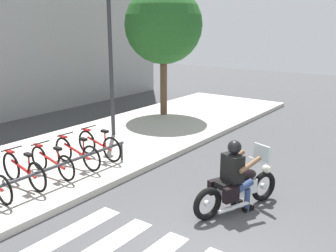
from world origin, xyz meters
The scene contains 11 objects.
sidewalk centered at (0.00, 5.33, 0.07)m, with size 24.00×4.40×0.15m, color #B7B2A8.
crosswalk_stripe_5 centered at (-0.94, 2.40, 0.00)m, with size 2.80×0.40×0.01m, color white.
motorcycle centered at (1.92, 0.44, 0.46)m, with size 1.99×0.95×1.23m.
rider centered at (1.85, 0.47, 0.83)m, with size 0.75×0.68×1.44m.
bicycle_2 centered at (-0.06, 4.48, 0.51)m, with size 0.48×1.63×0.79m.
bicycle_3 centered at (0.68, 4.48, 0.49)m, with size 0.48×1.62×0.73m.
bicycle_4 centered at (1.41, 4.48, 0.50)m, with size 0.48×1.68×0.77m.
bicycle_5 centered at (2.15, 4.48, 0.51)m, with size 0.48×1.61×0.79m.
bike_rack centered at (0.31, 3.92, 0.57)m, with size 4.28×0.07×0.49m.
street_lamp centered at (3.97, 5.73, 2.82)m, with size 0.28×0.28×4.71m.
tree_near_rack centered at (7.15, 6.13, 3.46)m, with size 2.84×2.84×4.89m.
Camera 1 is at (-4.45, -2.53, 3.54)m, focal length 41.29 mm.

